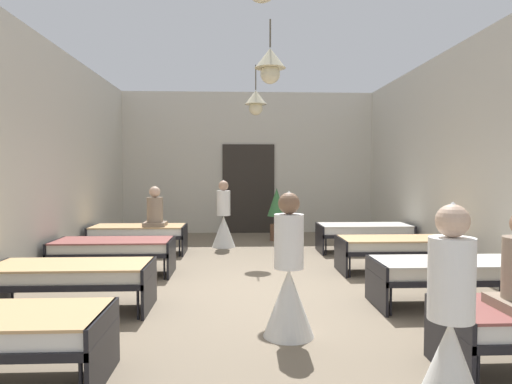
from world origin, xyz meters
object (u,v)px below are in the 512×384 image
Objects in this scene: bed_right_row_3 at (364,231)px; bed_left_row_3 at (139,232)px; potted_plant at (277,209)px; bed_left_row_2 at (114,248)px; bed_right_row_2 at (396,246)px; nurse_mid_aisle at (224,223)px; nurse_far_aisle at (450,345)px; patient_seated_primary at (155,211)px; bed_left_row_1 at (71,275)px; nurse_near_aisle at (289,285)px; bed_right_row_1 at (450,271)px.

bed_left_row_3 is at bearing 180.00° from bed_right_row_3.
bed_left_row_2 is at bearing -130.19° from potted_plant.
nurse_mid_aisle is at bearing 138.27° from bed_right_row_2.
bed_right_row_2 is 1.90m from bed_right_row_3.
bed_left_row_2 is 1.00× the size of bed_left_row_3.
nurse_far_aisle reaches higher than patient_seated_primary.
patient_seated_primary is at bearing 84.61° from bed_left_row_1.
nurse_near_aisle is at bearing -1.64° from nurse_far_aisle.
bed_left_row_3 is 1.00× the size of bed_right_row_3.
bed_right_row_3 is at bearing 39.28° from bed_left_row_1.
potted_plant is (0.45, 6.36, 0.23)m from nurse_near_aisle.
bed_right_row_2 is at bearing -64.41° from potted_plant.
nurse_mid_aisle reaches higher than bed_right_row_3.
bed_left_row_1 is at bearing -118.72° from potted_plant.
nurse_near_aisle is at bearing -65.06° from patient_seated_primary.
bed_right_row_2 is (4.65, 0.00, 0.00)m from bed_left_row_2.
nurse_far_aisle is (-1.24, -4.49, 0.09)m from bed_right_row_2.
patient_seated_primary reaches higher than bed_left_row_3.
bed_right_row_1 is at bearing -55.74° from nurse_far_aisle.
bed_right_row_1 is 2.38× the size of patient_seated_primary.
patient_seated_primary is (-1.36, -0.81, 0.34)m from nurse_mid_aisle.
bed_right_row_2 is at bearing -22.85° from patient_seated_primary.
nurse_far_aisle is (3.40, -6.39, 0.09)m from bed_left_row_3.
patient_seated_primary is at bearing -14.29° from bed_left_row_3.
bed_left_row_2 is at bearing -68.85° from nurse_near_aisle.
nurse_near_aisle is (2.52, -0.95, 0.09)m from bed_left_row_1.
patient_seated_primary is at bearing 157.15° from bed_right_row_2.
bed_right_row_1 is 1.28× the size of nurse_near_aisle.
patient_seated_primary is 3.12m from potted_plant.
nurse_mid_aisle reaches higher than potted_plant.
bed_left_row_1 is 6.00m from bed_right_row_3.
patient_seated_primary is (0.35, 3.71, 0.43)m from bed_left_row_1.
bed_right_row_2 is 1.28× the size of nurse_mid_aisle.
bed_left_row_1 is 4.65m from bed_right_row_1.
patient_seated_primary reaches higher than bed_left_row_1.
nurse_near_aisle is 1.17× the size of potted_plant.
nurse_mid_aisle is (-2.94, 2.62, 0.09)m from bed_right_row_2.
bed_left_row_1 is 4.83m from nurse_mid_aisle.
bed_right_row_2 is at bearing -45.55° from nurse_far_aisle.
nurse_near_aisle reaches higher than bed_right_row_3.
potted_plant is at bearing 61.28° from bed_left_row_1.
bed_left_row_1 and bed_right_row_2 have the same top height.
nurse_mid_aisle reaches higher than bed_left_row_1.
bed_left_row_2 is 3.13m from nurse_mid_aisle.
bed_left_row_1 is 1.28× the size of nurse_near_aisle.
nurse_mid_aisle is at bearing 56.87° from bed_left_row_2.
nurse_far_aisle is at bearing 120.19° from nurse_mid_aisle.
nurse_mid_aisle is (1.71, 4.52, 0.09)m from bed_left_row_1.
nurse_far_aisle is at bearing -52.81° from bed_left_row_2.
patient_seated_primary is (-4.30, 1.81, 0.43)m from bed_right_row_2.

